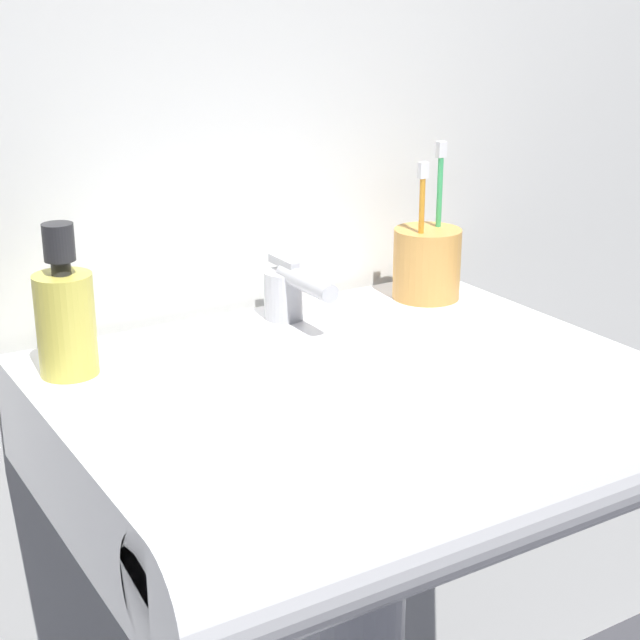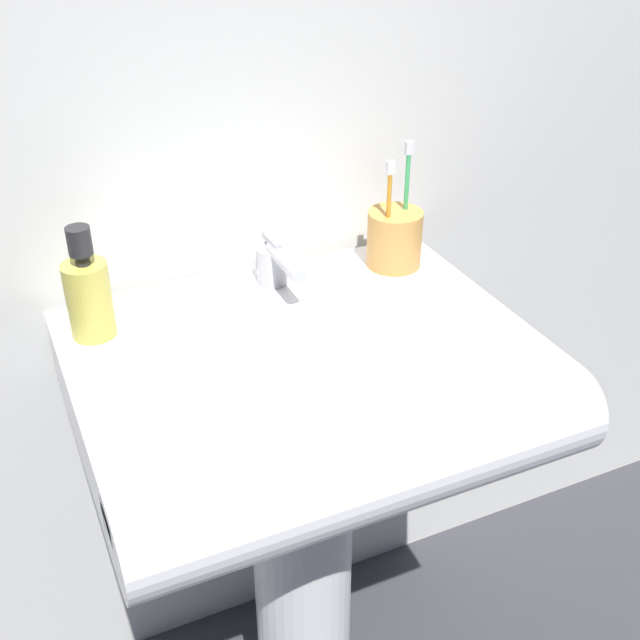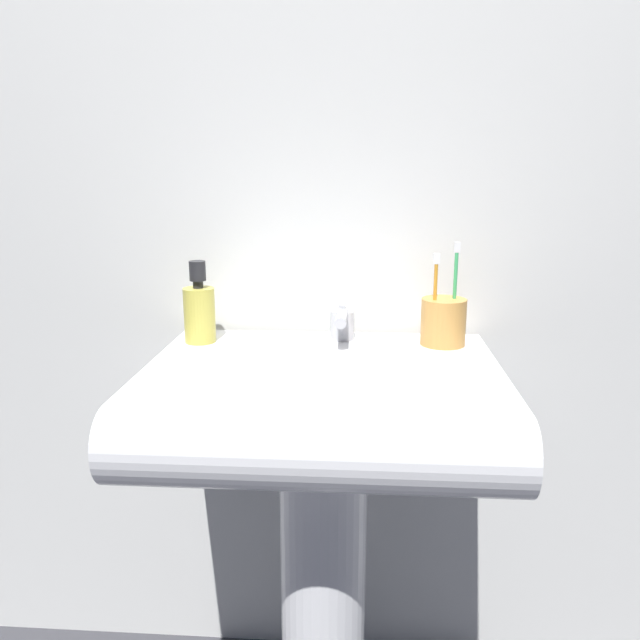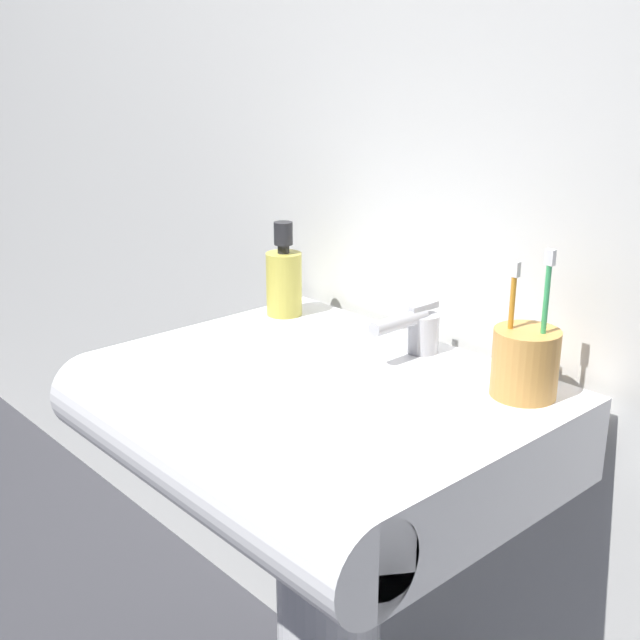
{
  "view_description": "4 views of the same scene",
  "coord_description": "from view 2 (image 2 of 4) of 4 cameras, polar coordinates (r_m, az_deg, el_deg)",
  "views": [
    {
      "loc": [
        -0.53,
        -0.82,
        1.18
      ],
      "look_at": [
        -0.01,
        0.02,
        0.84
      ],
      "focal_mm": 55.0,
      "sensor_mm": 36.0,
      "label": 1
    },
    {
      "loc": [
        -0.36,
        -0.86,
        1.38
      ],
      "look_at": [
        0.03,
        -0.01,
        0.82
      ],
      "focal_mm": 45.0,
      "sensor_mm": 36.0,
      "label": 2
    },
    {
      "loc": [
        0.07,
        -1.05,
        1.13
      ],
      "look_at": [
        -0.01,
        0.02,
        0.87
      ],
      "focal_mm": 35.0,
      "sensor_mm": 36.0,
      "label": 3
    },
    {
      "loc": [
        0.77,
        -0.71,
        1.22
      ],
      "look_at": [
        -0.02,
        -0.0,
        0.87
      ],
      "focal_mm": 45.0,
      "sensor_mm": 36.0,
      "label": 4
    }
  ],
  "objects": [
    {
      "name": "sink_pedestal",
      "position": [
        1.4,
        -1.24,
        -17.23
      ],
      "size": [
        0.16,
        0.16,
        0.67
      ],
      "primitive_type": "cylinder",
      "color": "white",
      "rests_on": "ground"
    },
    {
      "name": "sink_basin",
      "position": [
        1.1,
        -0.49,
        -5.16
      ],
      "size": [
        0.62,
        0.5,
        0.12
      ],
      "color": "white",
      "rests_on": "sink_pedestal"
    },
    {
      "name": "soap_bottle",
      "position": [
        1.12,
        -16.14,
        1.75
      ],
      "size": [
        0.06,
        0.06,
        0.16
      ],
      "color": "gold",
      "rests_on": "sink_basin"
    },
    {
      "name": "toothbrush_cup",
      "position": [
        1.28,
        5.32,
        5.85
      ],
      "size": [
        0.09,
        0.09,
        0.2
      ],
      "color": "#D19347",
      "rests_on": "sink_basin"
    },
    {
      "name": "faucet",
      "position": [
        1.21,
        -3.15,
        4.04
      ],
      "size": [
        0.05,
        0.13,
        0.08
      ],
      "color": "#B7B7BC",
      "rests_on": "sink_basin"
    }
  ]
}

